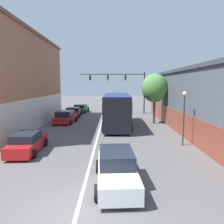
% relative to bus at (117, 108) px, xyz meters
% --- Properties ---
extents(ground_plane, '(160.00, 160.00, 0.00)m').
position_rel_bus_xyz_m(ground_plane, '(-1.80, -16.54, -1.95)').
color(ground_plane, '#565454').
extents(lane_center_line, '(0.14, 42.54, 0.01)m').
position_rel_bus_xyz_m(lane_center_line, '(-1.80, -1.27, -1.95)').
color(lane_center_line, silver).
rests_on(lane_center_line, ground_plane).
extents(building_left_brick, '(7.64, 19.00, 9.91)m').
position_rel_bus_xyz_m(building_left_brick, '(-11.93, 0.06, 3.11)').
color(building_left_brick, '#A86647').
rests_on(building_left_brick, ground_plane).
extents(building_right_storefront, '(8.43, 26.58, 6.04)m').
position_rel_bus_xyz_m(building_right_storefront, '(9.72, -2.58, 1.19)').
color(building_right_storefront, '#4C515B').
rests_on(building_right_storefront, ground_plane).
extents(bus, '(3.07, 10.10, 3.48)m').
position_rel_bus_xyz_m(bus, '(0.00, 0.00, 0.00)').
color(bus, navy).
rests_on(bus, ground_plane).
extents(hatchback_foreground, '(2.13, 4.64, 1.52)m').
position_rel_bus_xyz_m(hatchback_foreground, '(-0.33, -13.99, -1.23)').
color(hatchback_foreground, silver).
rests_on(hatchback_foreground, ground_plane).
extents(parked_car_left_near, '(2.45, 4.08, 1.29)m').
position_rel_bus_xyz_m(parked_car_left_near, '(-5.65, 11.96, -1.34)').
color(parked_car_left_near, '#285633').
rests_on(parked_car_left_near, ground_plane).
extents(parked_car_left_mid, '(2.07, 4.55, 1.37)m').
position_rel_bus_xyz_m(parked_car_left_mid, '(-6.27, -9.23, -1.30)').
color(parked_car_left_mid, red).
rests_on(parked_car_left_mid, ground_plane).
extents(parked_car_left_far, '(2.45, 4.14, 1.47)m').
position_rel_bus_xyz_m(parked_car_left_far, '(-6.06, 1.89, -1.26)').
color(parked_car_left_far, red).
rests_on(parked_car_left_far, ground_plane).
extents(parked_car_left_distant, '(2.28, 3.96, 1.34)m').
position_rel_bus_xyz_m(parked_car_left_distant, '(-6.04, 6.92, -1.31)').
color(parked_car_left_distant, red).
rests_on(parked_car_left_distant, ground_plane).
extents(traffic_signal_gantry, '(9.86, 0.36, 6.39)m').
position_rel_bus_xyz_m(traffic_signal_gantry, '(1.07, 9.98, 2.87)').
color(traffic_signal_gantry, black).
rests_on(traffic_signal_gantry, ground_plane).
extents(street_lamp, '(0.32, 0.32, 4.06)m').
position_rel_bus_xyz_m(street_lamp, '(4.81, -7.56, 0.41)').
color(street_lamp, '#233323').
rests_on(street_lamp, ground_plane).
extents(street_tree_near, '(2.98, 2.68, 5.79)m').
position_rel_bus_xyz_m(street_tree_near, '(4.37, 1.61, 2.18)').
color(street_tree_near, '#3D2D1E').
rests_on(street_tree_near, ground_plane).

